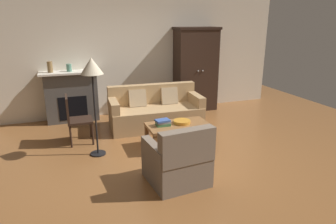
% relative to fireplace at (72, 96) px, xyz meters
% --- Properties ---
extents(ground_plane, '(9.60, 9.60, 0.00)m').
position_rel_fireplace_xyz_m(ground_plane, '(1.55, -2.30, -0.57)').
color(ground_plane, brown).
extents(back_wall, '(7.20, 0.10, 2.80)m').
position_rel_fireplace_xyz_m(back_wall, '(1.55, 0.25, 0.83)').
color(back_wall, silver).
rests_on(back_wall, ground).
extents(fireplace, '(1.26, 0.48, 1.12)m').
position_rel_fireplace_xyz_m(fireplace, '(0.00, 0.00, 0.00)').
color(fireplace, '#4C4947').
rests_on(fireplace, ground).
extents(armoire, '(1.06, 0.57, 2.02)m').
position_rel_fireplace_xyz_m(armoire, '(2.95, -0.08, 0.44)').
color(armoire, black).
rests_on(armoire, ground).
extents(couch, '(1.96, 0.94, 0.86)m').
position_rel_fireplace_xyz_m(couch, '(1.63, -0.97, -0.25)').
color(couch, tan).
rests_on(couch, ground).
extents(coffee_table, '(1.10, 0.60, 0.42)m').
position_rel_fireplace_xyz_m(coffee_table, '(1.70, -2.11, -0.20)').
color(coffee_table, olive).
rests_on(coffee_table, ground).
extents(fruit_bowl, '(0.30, 0.30, 0.06)m').
position_rel_fireplace_xyz_m(fruit_bowl, '(1.78, -2.09, -0.12)').
color(fruit_bowl, orange).
rests_on(fruit_bowl, coffee_table).
extents(book_stack, '(0.27, 0.19, 0.11)m').
position_rel_fireplace_xyz_m(book_stack, '(1.42, -2.09, -0.09)').
color(book_stack, '#427A4C').
rests_on(book_stack, coffee_table).
extents(mantel_vase_bronze, '(0.11, 0.11, 0.23)m').
position_rel_fireplace_xyz_m(mantel_vase_bronze, '(-0.38, -0.02, 0.67)').
color(mantel_vase_bronze, olive).
rests_on(mantel_vase_bronze, fireplace).
extents(mantel_vase_jade, '(0.11, 0.11, 0.16)m').
position_rel_fireplace_xyz_m(mantel_vase_jade, '(0.00, -0.02, 0.63)').
color(mantel_vase_jade, slate).
rests_on(mantel_vase_jade, fireplace).
extents(armchair_near_left, '(0.84, 0.84, 0.88)m').
position_rel_fireplace_xyz_m(armchair_near_left, '(1.24, -3.28, -0.25)').
color(armchair_near_left, '#756656').
rests_on(armchair_near_left, ground).
extents(side_chair_wooden, '(0.44, 0.44, 0.90)m').
position_rel_fireplace_xyz_m(side_chair_wooden, '(-0.02, -1.34, -0.06)').
color(side_chair_wooden, black).
rests_on(side_chair_wooden, ground).
extents(floor_lamp, '(0.36, 0.36, 1.64)m').
position_rel_fireplace_xyz_m(floor_lamp, '(0.29, -1.98, 0.84)').
color(floor_lamp, black).
rests_on(floor_lamp, ground).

